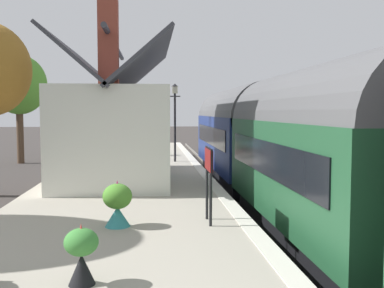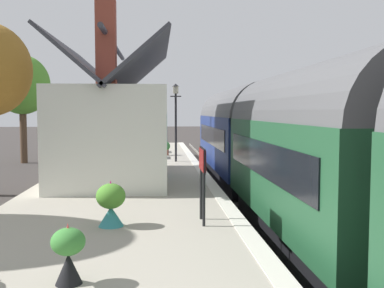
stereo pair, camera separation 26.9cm
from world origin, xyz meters
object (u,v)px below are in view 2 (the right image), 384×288
object	(u,v)px
bench_near_building	(152,144)
planter_edge_far	(111,204)
train	(309,152)
station_building	(115,130)
bench_platform_end	(149,148)
tree_far_right	(22,85)
planter_edge_near	(140,140)
bench_mid_platform	(149,141)
lamp_post_platform	(176,107)
station_sign_board	(202,166)
planter_bench_right	(68,253)
planter_under_sign	(165,148)

from	to	relation	value
bench_near_building	planter_edge_far	world-z (taller)	planter_edge_far
train	station_building	size ratio (longest dim) A/B	3.94
bench_platform_end	tree_far_right	world-z (taller)	tree_far_right
train	planter_edge_near	size ratio (longest dim) A/B	29.29
bench_mid_platform	train	bearing A→B (deg)	-165.99
bench_near_building	planter_edge_near	distance (m)	2.76
lamp_post_platform	station_building	bearing A→B (deg)	155.44
bench_mid_platform	station_sign_board	bearing A→B (deg)	-175.61
station_building	station_sign_board	distance (m)	6.95
station_sign_board	tree_far_right	distance (m)	21.91
bench_platform_end	station_sign_board	distance (m)	13.39
bench_mid_platform	planter_bench_right	distance (m)	22.32
bench_platform_end	bench_mid_platform	xyz separation A→B (m)	(5.81, 0.10, 0.00)
train	station_sign_board	size ratio (longest dim) A/B	18.80
train	bench_near_building	world-z (taller)	train
station_building	tree_far_right	size ratio (longest dim) A/B	1.11
station_sign_board	tree_far_right	world-z (taller)	tree_far_right
train	station_sign_board	distance (m)	3.37
planter_under_sign	station_building	bearing A→B (deg)	167.05
lamp_post_platform	station_sign_board	xyz separation A→B (m)	(-11.53, -0.09, -1.32)
bench_mid_platform	bench_near_building	distance (m)	2.60
bench_mid_platform	lamp_post_platform	bearing A→B (deg)	-169.71
bench_near_building	planter_under_sign	bearing A→B (deg)	-160.49
planter_bench_right	tree_far_right	bearing A→B (deg)	17.45
bench_near_building	station_sign_board	bearing A→B (deg)	-175.76
station_building	planter_edge_near	xyz separation A→B (m)	(12.65, -0.34, -1.16)
planter_edge_near	planter_under_sign	distance (m)	4.84
planter_bench_right	lamp_post_platform	world-z (taller)	lamp_post_platform
lamp_post_platform	planter_bench_right	bearing A→B (deg)	172.15
bench_mid_platform	planter_under_sign	xyz separation A→B (m)	(-4.55, -0.93, -0.07)
planter_edge_far	planter_bench_right	world-z (taller)	planter_edge_far
station_building	lamp_post_platform	xyz separation A→B (m)	(5.03, -2.30, 0.84)
planter_edge_far	tree_far_right	bearing A→B (deg)	20.58
bench_near_building	lamp_post_platform	size ratio (longest dim) A/B	0.39
bench_near_building	train	bearing A→B (deg)	-164.51
bench_mid_platform	bench_near_building	world-z (taller)	same
bench_mid_platform	station_building	bearing A→B (deg)	175.83
station_building	tree_far_right	distance (m)	15.02
tree_far_right	planter_under_sign	bearing A→B (deg)	-120.12
planter_edge_far	planter_under_sign	distance (m)	14.78
planter_edge_far	lamp_post_platform	distance (m)	12.00
train	tree_far_right	bearing A→B (deg)	34.24
tree_far_right	train	bearing A→B (deg)	-145.76
planter_under_sign	station_sign_board	xyz separation A→B (m)	(-14.56, -0.53, 0.78)
lamp_post_platform	bench_mid_platform	bearing A→B (deg)	10.29
train	bench_mid_platform	bearing A→B (deg)	14.01
bench_platform_end	planter_bench_right	distance (m)	16.52
bench_platform_end	bench_mid_platform	world-z (taller)	same
train	bench_platform_end	bearing A→B (deg)	20.14
planter_bench_right	station_sign_board	xyz separation A→B (m)	(3.20, -2.12, 0.76)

